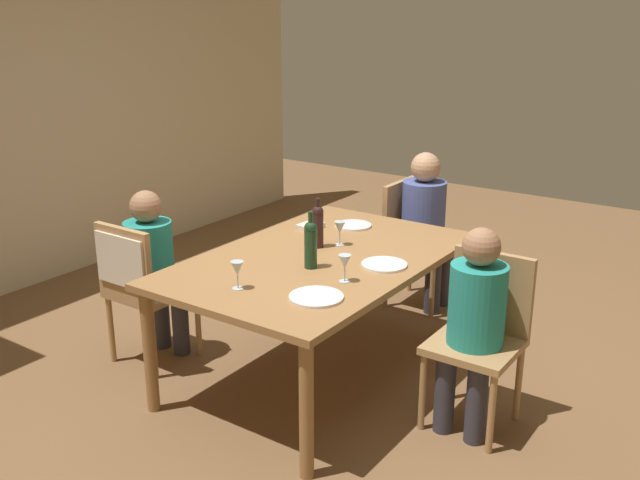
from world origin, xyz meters
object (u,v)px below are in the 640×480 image
Objects in this scene: chair_near at (482,327)px; wine_bottle_dark_red at (311,243)px; chair_right_end at (412,234)px; wine_glass_near_left at (340,228)px; wine_glass_centre at (345,263)px; wine_glass_near_right at (237,269)px; person_man_bearded at (474,316)px; dinner_plate_guest_left at (384,265)px; person_man_guest at (153,262)px; dining_table at (320,268)px; person_woman_host at (426,220)px; dinner_plate_host at (353,225)px; wine_bottle_tall_green at (318,225)px; chair_far_left at (135,276)px; dinner_plate_guest_right at (316,297)px.

wine_bottle_dark_red is (-0.27, 0.91, 0.37)m from chair_near.
chair_right_end reaches higher than wine_glass_near_left.
wine_glass_centre is 1.00× the size of wine_glass_near_right.
wine_glass_centre is at bearing -144.29° from wine_glass_near_left.
wine_bottle_dark_red is at bearing 74.98° from wine_glass_centre.
person_man_bearded is (-0.11, 0.00, 0.11)m from chair_near.
person_man_bearded is 4.28× the size of dinner_plate_guest_left.
person_man_guest is (-0.48, 1.95, 0.11)m from chair_near.
dining_table is 0.40m from dinner_plate_guest_left.
wine_glass_near_left reaches higher than dining_table.
wine_glass_near_right reaches higher than dining_table.
dining_table is at bearing -1.51° from person_man_bearded.
person_man_bearded reaches higher than dining_table.
person_woman_host is 1.52m from wine_bottle_dark_red.
chair_right_end is 3.83× the size of dinner_plate_host.
chair_near is at bearing -84.89° from dining_table.
dining_table is 0.27m from wine_bottle_tall_green.
person_man_guest reaches higher than dinner_plate_guest_left.
chair_right_end is at bearing 3.55° from wine_glass_near_left.
wine_bottle_tall_green reaches higher than chair_far_left.
dinner_plate_host is (0.48, 0.05, -0.13)m from wine_bottle_tall_green.
wine_glass_near_right is (-0.11, -0.91, 0.27)m from chair_far_left.
dining_table is at bearing 33.04° from dinner_plate_guest_right.
dinner_plate_guest_left is at bearing 20.83° from chair_right_end.
person_woman_host reaches higher than dining_table.
chair_far_left is 1.37m from wine_glass_centre.
chair_near is 1.56m from person_woman_host.
person_man_bearded reaches higher than dinner_plate_host.
wine_glass_centre is at bearing -105.02° from wine_bottle_dark_red.
person_man_guest reaches higher than wine_glass_near_right.
chair_right_end is 1.00× the size of chair_far_left.
chair_right_end is at bearing 64.52° from chair_far_left.
person_woman_host reaches higher than person_man_guest.
wine_bottle_dark_red is (-0.16, 0.91, 0.26)m from person_man_bearded.
wine_bottle_dark_red is at bearing 19.26° from chair_far_left.
person_woman_host is 1.62m from wine_glass_centre.
wine_bottle_dark_red is at bearing -160.76° from dining_table.
person_man_guest is at bearing -27.39° from chair_right_end.
person_woman_host is (1.32, -0.03, -0.02)m from dining_table.
dinner_plate_guest_right is (0.13, -0.40, -0.10)m from wine_glass_near_right.
chair_far_left is at bearing 83.38° from wine_glass_near_right.
dinner_plate_host and dinner_plate_guest_left have the same top height.
chair_near is at bearing -73.51° from wine_bottle_dark_red.
chair_right_end is at bearing -5.82° from dinner_plate_host.
dinner_plate_host is 0.93× the size of dinner_plate_guest_left.
chair_near is 6.17× the size of wine_glass_centre.
dining_table is 1.12m from chair_far_left.
wine_glass_centre is at bearing -127.37° from dining_table.
dinner_plate_guest_right is (-0.27, -0.01, -0.10)m from wine_glass_centre.
person_woman_host is 1.98m from wine_glass_near_right.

